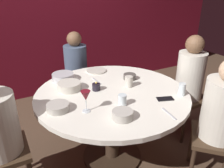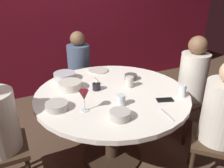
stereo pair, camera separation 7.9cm
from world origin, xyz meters
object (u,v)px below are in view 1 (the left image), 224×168
object	(u,v)px
cup_by_right_diner	(182,89)
seated_diner_front_right	(222,111)
bowl_salad_center	(130,77)
cup_near_candle	(122,100)
bowl_rice_portion	(69,86)
cup_by_left_diner	(129,82)
wine_glass	(86,97)
dining_table	(112,106)
seated_diner_right	(190,76)
bowl_small_white	(122,115)
seated_diner_back	(76,65)
dinner_plate	(96,71)
candle_holder	(96,87)
bowl_serving_large	(63,77)
cell_phone	(165,99)
bowl_sauce_side	(58,107)

from	to	relation	value
cup_by_right_diner	seated_diner_front_right	bearing A→B (deg)	-65.32
bowl_salad_center	cup_near_candle	size ratio (longest dim) A/B	1.38
bowl_rice_portion	bowl_salad_center	bearing A→B (deg)	-4.83
cup_by_left_diner	wine_glass	bearing A→B (deg)	-156.24
dining_table	bowl_salad_center	size ratio (longest dim) A/B	10.91
dining_table	wine_glass	xyz separation A→B (m)	(-0.33, -0.20, 0.28)
seated_diner_right	seated_diner_front_right	size ratio (longest dim) A/B	1.01
wine_glass	bowl_small_white	distance (m)	0.31
seated_diner_back	bowl_salad_center	world-z (taller)	seated_diner_back
seated_diner_back	dinner_plate	bearing A→B (deg)	10.95
dining_table	bowl_rice_portion	world-z (taller)	bowl_rice_portion
seated_diner_right	cup_near_candle	distance (m)	1.04
bowl_salad_center	bowl_small_white	xyz separation A→B (m)	(-0.43, -0.60, 0.01)
wine_glass	cup_by_right_diner	bearing A→B (deg)	-9.28
seated_diner_front_right	dining_table	bearing A→B (deg)	0.00
seated_diner_front_right	bowl_rice_portion	distance (m)	1.33
candle_holder	bowl_salad_center	size ratio (longest dim) A/B	0.67
seated_diner_right	candle_holder	distance (m)	1.09
seated_diner_back	bowl_serving_large	xyz separation A→B (m)	(-0.31, -0.51, 0.10)
cup_near_candle	cup_by_right_diner	distance (m)	0.56
wine_glass	bowl_serving_large	world-z (taller)	wine_glass
cup_near_candle	wine_glass	bearing A→B (deg)	171.19
cup_near_candle	bowl_serving_large	bearing A→B (deg)	111.17
seated_diner_right	seated_diner_front_right	world-z (taller)	seated_diner_right
dinner_plate	cup_near_candle	xyz separation A→B (m)	(-0.12, -0.79, 0.04)
bowl_small_white	seated_diner_front_right	bearing A→B (deg)	-16.68
bowl_rice_portion	dining_table	bearing A→B (deg)	-35.13
bowl_small_white	seated_diner_back	bearing A→B (deg)	84.45
bowl_rice_portion	cup_by_right_diner	distance (m)	1.02
seated_diner_back	bowl_small_white	world-z (taller)	seated_diner_back
wine_glass	bowl_rice_portion	xyz separation A→B (m)	(0.01, 0.43, -0.09)
seated_diner_right	bowl_salad_center	bearing A→B (deg)	-14.67
cell_phone	cup_near_candle	xyz separation A→B (m)	(-0.38, 0.09, 0.04)
seated_diner_back	bowl_small_white	distance (m)	1.41
bowl_salad_center	cup_near_candle	xyz separation A→B (m)	(-0.34, -0.43, 0.02)
candle_holder	bowl_sauce_side	bearing A→B (deg)	-155.52
dinner_plate	bowl_sauce_side	world-z (taller)	bowl_sauce_side
cup_by_left_diner	candle_holder	bearing A→B (deg)	166.38
cup_by_right_diner	bowl_small_white	bearing A→B (deg)	-173.02
dinner_plate	cup_by_left_diner	world-z (taller)	cup_by_left_diner
wine_glass	bowl_salad_center	bearing A→B (deg)	31.05
seated_diner_front_right	cup_near_candle	world-z (taller)	seated_diner_front_right
bowl_rice_portion	cup_by_left_diner	distance (m)	0.56
seated_diner_right	seated_diner_front_right	xyz separation A→B (m)	(-0.31, -0.66, -0.01)
seated_diner_back	cup_by_right_diner	world-z (taller)	seated_diner_back
bowl_rice_portion	bowl_sauce_side	bearing A→B (deg)	-122.19
candle_holder	cup_by_right_diner	world-z (taller)	cup_by_right_diner
dinner_plate	cell_phone	size ratio (longest dim) A/B	1.59
cell_phone	bowl_salad_center	distance (m)	0.51
bowl_serving_large	cup_near_candle	world-z (taller)	cup_near_candle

